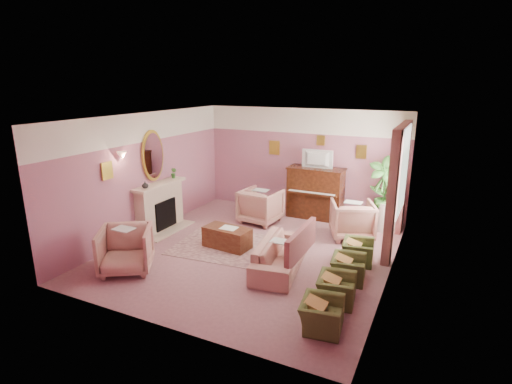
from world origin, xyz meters
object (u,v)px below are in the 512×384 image
at_px(coffee_table, 227,238).
at_px(olive_chair_a, 322,310).
at_px(television, 316,158).
at_px(olive_chair_b, 337,285).
at_px(olive_chair_d, 358,248).
at_px(sofa, 281,249).
at_px(floral_armchair_front, 125,247).
at_px(piano, 315,193).
at_px(floral_armchair_right, 352,218).
at_px(olive_chair_c, 348,265).
at_px(side_table, 389,217).
at_px(floral_armchair_left, 261,204).

distance_m(coffee_table, olive_chair_a, 3.32).
height_order(television, coffee_table, television).
relative_size(olive_chair_b, olive_chair_d, 1.00).
bearing_deg(olive_chair_d, olive_chair_b, -90.00).
xyz_separation_m(sofa, floral_armchair_front, (-2.57, -1.38, 0.09)).
height_order(piano, floral_armchair_right, piano).
distance_m(coffee_table, olive_chair_b, 2.92).
distance_m(piano, olive_chair_c, 3.48).
xyz_separation_m(piano, olive_chair_b, (1.60, -3.89, -0.36)).
distance_m(coffee_table, sofa, 1.48).
bearing_deg(olive_chair_a, olive_chair_b, 90.00).
relative_size(coffee_table, olive_chair_a, 1.48).
height_order(olive_chair_c, side_table, side_table).
xyz_separation_m(coffee_table, sofa, (1.41, -0.41, 0.16)).
bearing_deg(side_table, olive_chair_b, -94.48).
relative_size(floral_armchair_left, olive_chair_a, 1.40).
distance_m(floral_armchair_left, side_table, 3.11).
bearing_deg(olive_chair_b, side_table, 85.52).
bearing_deg(floral_armchair_front, olive_chair_d, 30.75).
distance_m(floral_armchair_left, olive_chair_b, 4.00).
bearing_deg(coffee_table, olive_chair_c, -6.69).
relative_size(sofa, floral_armchair_front, 2.02).
relative_size(piano, floral_armchair_left, 1.47).
xyz_separation_m(floral_armchair_right, olive_chair_d, (0.40, -1.23, -0.18)).
xyz_separation_m(television, olive_chair_a, (1.60, -4.66, -1.31)).
bearing_deg(coffee_table, olive_chair_d, 10.65).
xyz_separation_m(television, sofa, (0.32, -3.11, -1.21)).
distance_m(coffee_table, floral_armchair_right, 2.88).
bearing_deg(television, side_table, -4.40).
height_order(olive_chair_b, olive_chair_d, same).
bearing_deg(floral_armchair_left, coffee_table, -88.76).
height_order(piano, side_table, piano).
bearing_deg(floral_armchair_front, olive_chair_a, -2.54).
bearing_deg(olive_chair_b, floral_armchair_left, 133.05).
distance_m(piano, olive_chair_b, 4.22).
bearing_deg(sofa, television, 95.94).
distance_m(television, floral_armchair_right, 1.91).
bearing_deg(piano, olive_chair_a, -71.22).
distance_m(coffee_table, olive_chair_d, 2.73).
bearing_deg(piano, floral_armchair_right, -40.25).
bearing_deg(sofa, olive_chair_d, 35.55).
xyz_separation_m(floral_armchair_front, olive_chair_c, (3.85, 1.47, -0.18)).
height_order(coffee_table, floral_armchair_right, floral_armchair_right).
distance_m(television, side_table, 2.27).
relative_size(piano, olive_chair_b, 2.07).
distance_m(olive_chair_b, olive_chair_c, 0.82).
bearing_deg(coffee_table, floral_armchair_front, -123.06).
height_order(television, olive_chair_c, television).
height_order(piano, olive_chair_d, piano).
relative_size(floral_armchair_left, olive_chair_d, 1.40).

